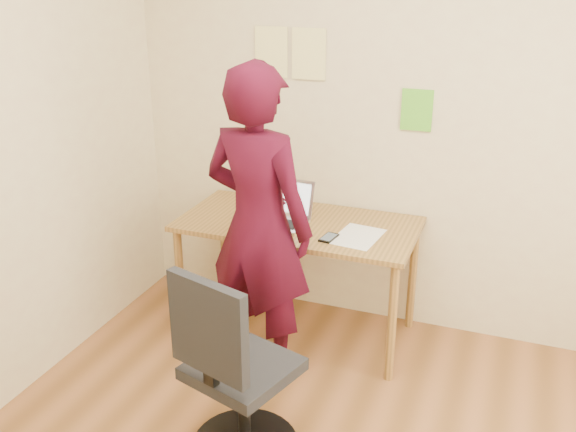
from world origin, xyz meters
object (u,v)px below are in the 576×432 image
at_px(laptop, 282,213).
at_px(office_chair, 234,381).
at_px(desk, 298,235).
at_px(phone, 329,238).
at_px(person, 258,226).

bearing_deg(laptop, office_chair, -74.14).
distance_m(desk, office_chair, 1.18).
relative_size(laptop, office_chair, 0.36).
distance_m(desk, laptop, 0.17).
bearing_deg(phone, desk, 153.41).
height_order(phone, office_chair, office_chair).
bearing_deg(laptop, phone, -18.41).
height_order(laptop, person, person).
bearing_deg(office_chair, phone, 99.20).
xyz_separation_m(laptop, phone, (0.34, -0.15, -0.05)).
relative_size(laptop, phone, 2.42).
bearing_deg(person, phone, -129.07).
bearing_deg(desk, laptop, -167.70).
bearing_deg(phone, person, -131.33).
distance_m(desk, person, 0.49).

